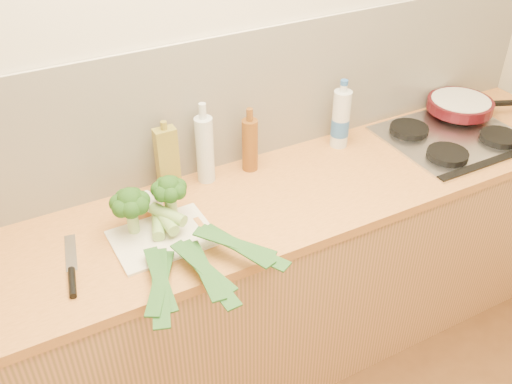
{
  "coord_description": "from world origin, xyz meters",
  "views": [
    {
      "loc": [
        -0.77,
        -0.32,
        2.17
      ],
      "look_at": [
        -0.02,
        1.1,
        1.02
      ],
      "focal_mm": 40.0,
      "sensor_mm": 36.0,
      "label": 1
    }
  ],
  "objects_px": {
    "chefs_knife": "(72,275)",
    "skillet": "(461,104)",
    "gas_hob": "(454,136)",
    "chopping_board": "(163,237)"
  },
  "relations": [
    {
      "from": "chopping_board",
      "to": "chefs_knife",
      "type": "height_order",
      "value": "chefs_knife"
    },
    {
      "from": "chopping_board",
      "to": "skillet",
      "type": "relative_size",
      "value": 0.81
    },
    {
      "from": "gas_hob",
      "to": "chefs_knife",
      "type": "distance_m",
      "value": 1.69
    },
    {
      "from": "gas_hob",
      "to": "skillet",
      "type": "xyz_separation_m",
      "value": [
        0.17,
        0.14,
        0.05
      ]
    },
    {
      "from": "chefs_knife",
      "to": "skillet",
      "type": "xyz_separation_m",
      "value": [
        1.86,
        0.22,
        0.06
      ]
    },
    {
      "from": "chopping_board",
      "to": "skillet",
      "type": "height_order",
      "value": "skillet"
    },
    {
      "from": "chefs_knife",
      "to": "skillet",
      "type": "relative_size",
      "value": 0.75
    },
    {
      "from": "skillet",
      "to": "gas_hob",
      "type": "bearing_deg",
      "value": -115.91
    },
    {
      "from": "gas_hob",
      "to": "chopping_board",
      "type": "relative_size",
      "value": 1.71
    },
    {
      "from": "gas_hob",
      "to": "chefs_knife",
      "type": "xyz_separation_m",
      "value": [
        -1.69,
        -0.08,
        -0.01
      ]
    }
  ]
}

